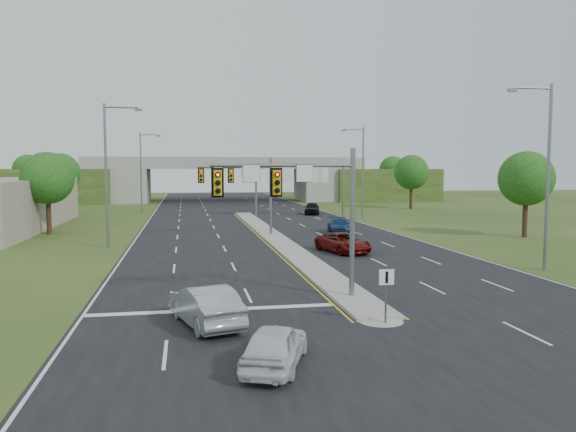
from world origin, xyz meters
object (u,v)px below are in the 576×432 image
Objects in this scene: signal_mast_near at (305,198)px; sign_gantry at (299,175)px; keep_right_sign at (386,287)px; signal_mast_far at (246,184)px; overpass at (226,182)px; car_far_c at (312,208)px; car_far_a at (343,243)px; car_white at (275,345)px; car_far_b at (339,226)px; car_silver at (206,305)px.

sign_gantry is (8.95, 44.99, 0.51)m from signal_mast_near.
signal_mast_near is 3.18× the size of keep_right_sign.
signal_mast_near reaches higher than sign_gantry.
overpass reaches higher than signal_mast_far.
car_far_a is at bearing -84.71° from car_far_c.
keep_right_sign is 0.56× the size of car_white.
keep_right_sign is 50.04m from sign_gantry.
signal_mast_far is at bearing -102.03° from car_far_c.
sign_gantry is 2.42× the size of car_far_b.
keep_right_sign is 0.19× the size of sign_gantry.
signal_mast_near is 1.46× the size of car_far_b.
car_silver is 1.00× the size of car_far_c.
signal_mast_far is 12.99m from car_far_a.
car_far_b is at bearing -81.78° from car_far_c.
keep_right_sign reaches higher than car_silver.
overpass is (-6.68, 35.08, -1.69)m from sign_gantry.
car_white is at bearing -94.63° from signal_mast_far.
keep_right_sign is at bearing -90.00° from overpass.
car_white is (-4.95, -3.78, -0.82)m from keep_right_sign.
car_far_c is (8.98, -32.41, -2.72)m from overpass.
car_silver is 0.99× the size of car_far_b.
car_silver is at bearing -94.71° from overpass.
car_white is 0.83× the size of car_far_c.
signal_mast_near is 1.38× the size of car_far_a.
car_far_b is 21.88m from car_far_c.
car_far_a is at bearing 78.95° from keep_right_sign.
car_far_a reaches higher than car_far_b.
car_far_c is (13.93, 55.90, 0.14)m from car_white.
car_far_c is (15.84, 50.90, 0.03)m from car_silver.
signal_mast_far is at bearing 90.00° from signal_mast_near.
signal_mast_far is 1.77× the size of car_white.
car_white is at bearing -142.65° from keep_right_sign.
keep_right_sign is 0.46× the size of car_far_b.
signal_mast_near is 25.00m from signal_mast_far.
sign_gantry is at bearing 98.98° from car_far_b.
signal_mast_near is at bearing -90.00° from signal_mast_far.
car_silver reaches higher than car_far_a.
sign_gantry is 54.68m from car_white.
car_far_b is at bearing 60.86° from car_far_a.
sign_gantry is 2.94× the size of car_white.
sign_gantry is 0.14× the size of overpass.
car_silver is 53.31m from car_far_c.
overpass is at bearing 106.09° from car_far_b.
signal_mast_far is at bearing 103.69° from car_far_a.
keep_right_sign is 31.10m from car_far_b.
signal_mast_near is 45.88m from sign_gantry.
car_far_a is (10.50, 17.37, -0.07)m from car_silver.
keep_right_sign reaches higher than car_white.
car_far_b is (3.01, 11.78, -0.01)m from car_far_a.
car_far_a is at bearing -86.85° from overpass.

